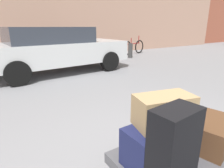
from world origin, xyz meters
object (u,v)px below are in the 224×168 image
object	(u,v)px
suitcase_brown_rear_right	(206,131)
bollard_kerb_mid	(130,51)
parked_car	(56,49)
bicycle_leaning	(133,47)
duffel_bag_navy_rear_left	(161,141)
luggage_cart	(185,161)
suitcase_black_stacked_top	(173,149)
bollard_kerb_near	(102,53)
duffel_bag_tan_topmost_pile	(164,110)

from	to	relation	value
suitcase_brown_rear_right	bollard_kerb_mid	xyz separation A→B (m)	(4.00, 6.23, -0.13)
parked_car	bicycle_leaning	distance (m)	5.14
duffel_bag_navy_rear_left	parked_car	size ratio (longest dim) A/B	0.15
luggage_cart	suitcase_black_stacked_top	bearing A→B (deg)	-158.76
bollard_kerb_near	duffel_bag_tan_topmost_pile	bearing A→B (deg)	-115.92
suitcase_black_stacked_top	bicycle_leaning	bearing A→B (deg)	48.25
luggage_cart	duffel_bag_navy_rear_left	bearing A→B (deg)	155.40
duffel_bag_tan_topmost_pile	suitcase_black_stacked_top	bearing A→B (deg)	-109.90
suitcase_brown_rear_right	duffel_bag_tan_topmost_pile	distance (m)	0.62
duffel_bag_navy_rear_left	bollard_kerb_mid	bearing A→B (deg)	52.84
bicycle_leaning	bollard_kerb_near	bearing A→B (deg)	-159.86
parked_car	bicycle_leaning	bearing A→B (deg)	22.27
suitcase_brown_rear_right	bicycle_leaning	bearing A→B (deg)	41.74
bollard_kerb_near	luggage_cart	bearing A→B (deg)	-113.90
luggage_cart	bollard_kerb_near	world-z (taller)	bollard_kerb_near
luggage_cart	suitcase_brown_rear_right	size ratio (longest dim) A/B	2.28
bollard_kerb_near	parked_car	bearing A→B (deg)	-155.50
luggage_cart	suitcase_brown_rear_right	bearing A→B (deg)	2.55
duffel_bag_navy_rear_left	bollard_kerb_mid	xyz separation A→B (m)	(4.53, 6.14, -0.16)
suitcase_black_stacked_top	suitcase_brown_rear_right	bearing A→B (deg)	9.02
duffel_bag_navy_rear_left	suitcase_black_stacked_top	world-z (taller)	suitcase_black_stacked_top
bollard_kerb_near	suitcase_brown_rear_right	bearing A→B (deg)	-111.51
bicycle_leaning	bollard_kerb_near	xyz separation A→B (m)	(-2.46, -0.90, -0.03)
bicycle_leaning	bollard_kerb_mid	bearing A→B (deg)	-135.62
bollard_kerb_mid	parked_car	bearing A→B (deg)	-164.77
suitcase_brown_rear_right	duffel_bag_tan_topmost_pile	xyz separation A→B (m)	(-0.53, 0.09, 0.32)
bollard_kerb_mid	duffel_bag_tan_topmost_pile	bearing A→B (deg)	-126.37
bollard_kerb_mid	suitcase_black_stacked_top	bearing A→B (deg)	-126.27
bicycle_leaning	bollard_kerb_mid	size ratio (longest dim) A/B	2.55
duffel_bag_tan_topmost_pile	bollard_kerb_near	world-z (taller)	duffel_bag_tan_topmost_pile
suitcase_brown_rear_right	suitcase_black_stacked_top	distance (m)	0.73
suitcase_brown_rear_right	bicycle_leaning	size ratio (longest dim) A/B	0.30
duffel_bag_navy_rear_left	bicycle_leaning	world-z (taller)	bicycle_leaning
duffel_bag_navy_rear_left	parked_car	world-z (taller)	parked_car
luggage_cart	duffel_bag_tan_topmost_pile	size ratio (longest dim) A/B	2.54
luggage_cart	parked_car	bearing A→B (deg)	84.69
suitcase_black_stacked_top	bollard_kerb_mid	bearing A→B (deg)	49.56
parked_car	duffel_bag_navy_rear_left	bearing A→B (deg)	-97.84
bicycle_leaning	bollard_kerb_near	world-z (taller)	bicycle_leaning
suitcase_black_stacked_top	parked_car	xyz separation A→B (m)	(0.87, 5.35, 0.12)
suitcase_black_stacked_top	luggage_cart	bearing A→B (deg)	17.07
suitcase_brown_rear_right	bollard_kerb_mid	distance (m)	7.40
duffel_bag_tan_topmost_pile	bollard_kerb_mid	bearing A→B (deg)	67.23
duffel_bag_navy_rear_left	bollard_kerb_near	distance (m)	6.83
suitcase_black_stacked_top	bicycle_leaning	distance (m)	9.21
parked_car	bollard_kerb_mid	xyz separation A→B (m)	(3.82, 1.04, -0.42)
duffel_bag_tan_topmost_pile	bollard_kerb_near	xyz separation A→B (m)	(2.99, 6.14, -0.45)
suitcase_brown_rear_right	bollard_kerb_mid	bearing A→B (deg)	43.66
bicycle_leaning	suitcase_black_stacked_top	bearing A→B (deg)	-127.57
suitcase_black_stacked_top	parked_car	distance (m)	5.42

